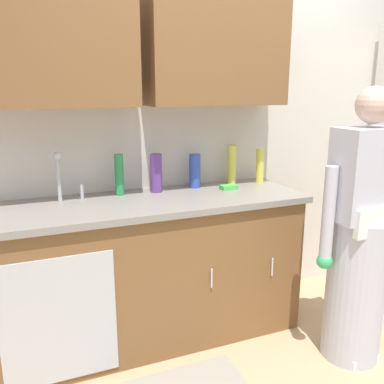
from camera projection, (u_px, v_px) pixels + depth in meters
The scene contains 12 objects.
ground_plane at pixel (281, 378), 2.35m from camera, with size 9.00×9.00×0.00m, color tan.
kitchen_wall_with_uppers at pixel (193, 108), 2.83m from camera, with size 4.80×0.44×2.70m.
counter_cabinet at pixel (151, 272), 2.66m from camera, with size 1.90×0.62×0.90m.
countertop at pixel (150, 202), 2.55m from camera, with size 1.96×0.66×0.04m, color gray.
sink at pixel (70, 209), 2.38m from camera, with size 0.50×0.36×0.35m.
person_at_sink at pixel (359, 250), 2.40m from camera, with size 0.55×0.34×1.62m.
bottle_cleaner_spray at pixel (119, 175), 2.62m from camera, with size 0.06×0.06×0.26m, color #2D8C4C.
bottle_water_short at pixel (156, 173), 2.70m from camera, with size 0.08×0.08×0.25m, color #66388C.
bottle_dish_liquid at pixel (232, 165), 2.94m from camera, with size 0.06×0.06×0.28m, color #D8D14C.
bottle_water_tall at pixel (195, 171), 2.83m from camera, with size 0.08×0.08×0.23m, color #334CB2.
bottle_soap at pixel (260, 166), 2.96m from camera, with size 0.06×0.06×0.25m, color #D8D14C.
sponge at pixel (229, 187), 2.80m from camera, with size 0.11×0.07×0.03m, color #4CBF4C.
Camera 1 is at (-1.23, -1.68, 1.60)m, focal length 38.55 mm.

